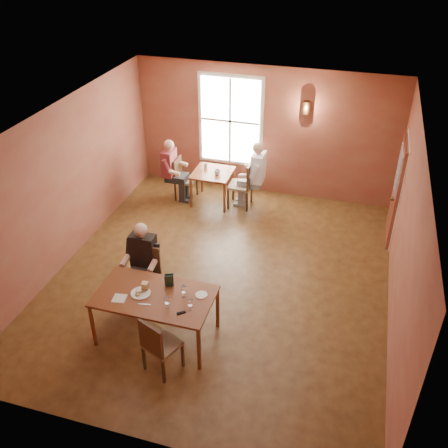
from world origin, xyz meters
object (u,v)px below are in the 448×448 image
(chair_diner_maroon, at_px, (186,179))
(diner_maroon, at_px, (184,171))
(main_table, at_px, (156,316))
(second_table, at_px, (213,187))
(diner_main, at_px, (142,272))
(chair_empty, at_px, (162,343))
(chair_diner_white, at_px, (240,184))
(diner_white, at_px, (242,176))
(chair_diner_main, at_px, (143,279))

(chair_diner_maroon, xyz_separation_m, diner_maroon, (-0.03, 0.00, 0.21))
(main_table, height_order, second_table, main_table)
(main_table, xyz_separation_m, diner_main, (-0.50, 0.62, 0.28))
(chair_empty, bearing_deg, chair_diner_white, 114.28)
(second_table, bearing_deg, chair_diner_white, 0.00)
(chair_diner_maroon, relative_size, diner_maroon, 0.70)
(second_table, relative_size, diner_white, 0.57)
(main_table, bearing_deg, chair_diner_main, 127.57)
(chair_empty, xyz_separation_m, chair_diner_maroon, (-1.44, 4.96, -0.01))
(diner_main, relative_size, diner_maroon, 1.00)
(diner_white, distance_m, diner_maroon, 1.36)
(chair_diner_main, relative_size, chair_diner_white, 0.98)
(diner_main, distance_m, second_table, 3.76)
(chair_diner_white, relative_size, chair_diner_maroon, 1.11)
(main_table, distance_m, chair_diner_white, 4.37)
(main_table, height_order, chair_empty, chair_empty)
(chair_diner_main, bearing_deg, main_table, 127.57)
(main_table, relative_size, diner_main, 1.28)
(chair_diner_main, xyz_separation_m, diner_maroon, (-0.62, 3.71, 0.17))
(second_table, distance_m, chair_diner_maroon, 0.66)
(chair_empty, height_order, chair_diner_white, chair_diner_white)
(chair_empty, relative_size, second_table, 1.16)
(chair_diner_main, height_order, second_table, chair_diner_main)
(chair_diner_main, xyz_separation_m, diner_white, (0.74, 3.71, 0.22))
(chair_empty, distance_m, second_table, 5.02)
(chair_diner_main, distance_m, chair_diner_maroon, 3.76)
(chair_diner_maroon, bearing_deg, diner_maroon, -90.00)
(diner_main, xyz_separation_m, chair_diner_maroon, (-0.59, 3.74, -0.21))
(diner_main, xyz_separation_m, diner_white, (0.74, 3.74, 0.05))
(chair_empty, bearing_deg, chair_diner_maroon, 128.87)
(chair_empty, height_order, diner_white, diner_white)
(chair_empty, distance_m, chair_diner_maroon, 5.16)
(main_table, relative_size, diner_white, 1.20)
(chair_diner_white, bearing_deg, chair_empty, -178.43)
(chair_diner_white, distance_m, diner_maroon, 1.34)
(diner_maroon, bearing_deg, diner_white, 90.00)
(diner_white, bearing_deg, second_table, 90.00)
(diner_maroon, bearing_deg, chair_empty, 16.48)
(diner_main, distance_m, diner_maroon, 3.79)
(diner_main, xyz_separation_m, chair_diner_white, (0.71, 3.74, -0.16))
(chair_empty, bearing_deg, main_table, 143.00)
(diner_main, distance_m, chair_diner_maroon, 3.80)
(chair_empty, relative_size, chair_diner_white, 0.92)
(main_table, height_order, chair_diner_white, chair_diner_white)
(chair_empty, distance_m, diner_white, 4.96)
(second_table, bearing_deg, chair_empty, -80.99)
(chair_diner_main, relative_size, chair_empty, 1.06)
(chair_empty, height_order, diner_maroon, diner_maroon)
(chair_diner_main, bearing_deg, chair_empty, 124.25)
(main_table, bearing_deg, chair_empty, -59.72)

